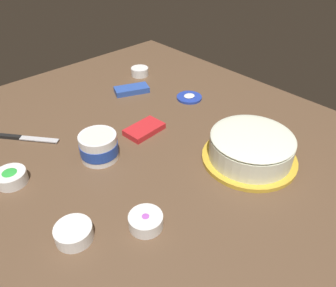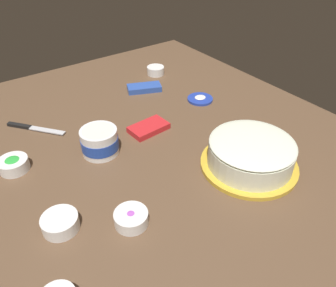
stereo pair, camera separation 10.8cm
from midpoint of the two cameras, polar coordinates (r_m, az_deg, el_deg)
ground_plane at (r=1.14m, az=-4.23°, el=-0.30°), size 1.54×1.54×0.00m
frosted_cake at (r=1.06m, az=17.05°, el=-1.88°), size 0.31×0.31×0.11m
frosting_tub at (r=1.09m, az=-9.05°, el=0.30°), size 0.12×0.12×0.09m
frosting_tub_lid at (r=1.41m, az=7.82°, el=7.63°), size 0.11×0.11×0.02m
spreading_knife at (r=1.30m, az=-20.63°, el=2.52°), size 0.16×0.20×0.01m
sprinkle_bowl_green at (r=1.11m, az=-22.81°, el=-3.41°), size 0.09×0.09×0.04m
sprinkle_bowl_orange at (r=1.63m, az=-0.23°, el=12.56°), size 0.08×0.08×0.04m
sprinkle_bowl_blue at (r=0.89m, az=-14.89°, el=-13.31°), size 0.10×0.10×0.04m
sprinkle_bowl_rainbow at (r=0.87m, az=-2.81°, el=-12.93°), size 0.09×0.09×0.04m
candy_box_lower at (r=1.20m, az=-0.82°, el=2.66°), size 0.15×0.09×0.02m
candy_box_upper at (r=1.48m, az=-2.04°, el=9.58°), size 0.16×0.12×0.02m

